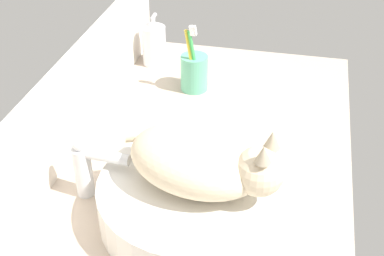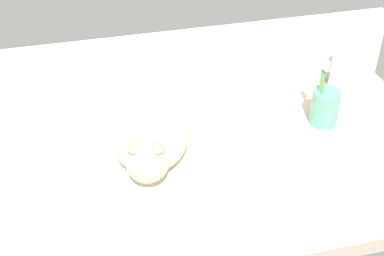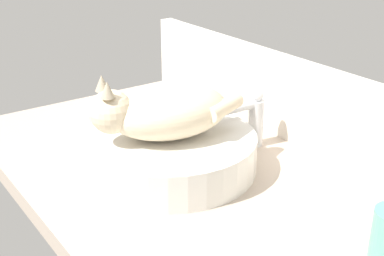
% 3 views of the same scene
% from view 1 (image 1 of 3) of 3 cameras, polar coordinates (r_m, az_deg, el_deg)
% --- Properties ---
extents(ground_plane, '(1.25, 0.64, 0.04)m').
position_cam_1_polar(ground_plane, '(1.14, 0.46, -6.04)').
color(ground_plane, '#B2A08E').
extents(backsplash_panel, '(1.25, 0.04, 0.19)m').
position_cam_1_polar(backsplash_panel, '(1.15, -14.27, 0.72)').
color(backsplash_panel, silver).
rests_on(backsplash_panel, ground_plane).
extents(sink_basin, '(0.37, 0.37, 0.08)m').
position_cam_1_polar(sink_basin, '(1.01, 0.38, -7.63)').
color(sink_basin, silver).
rests_on(sink_basin, ground_plane).
extents(cat, '(0.22, 0.31, 0.14)m').
position_cam_1_polar(cat, '(0.95, 1.18, -3.47)').
color(cat, beige).
rests_on(cat, sink_basin).
extents(faucet, '(0.04, 0.12, 0.14)m').
position_cam_1_polar(faucet, '(1.06, -11.06, -3.94)').
color(faucet, silver).
rests_on(faucet, ground_plane).
extents(soap_dispenser, '(0.07, 0.07, 0.14)m').
position_cam_1_polar(soap_dispenser, '(1.54, -4.07, 8.82)').
color(soap_dispenser, silver).
rests_on(soap_dispenser, ground_plane).
extents(toothbrush_cup, '(0.07, 0.07, 0.19)m').
position_cam_1_polar(toothbrush_cup, '(1.40, 0.23, 6.02)').
color(toothbrush_cup, '#5BB28E').
rests_on(toothbrush_cup, ground_plane).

